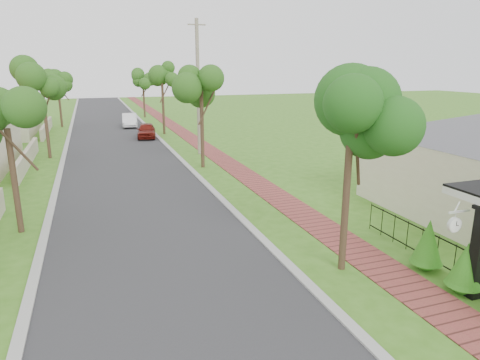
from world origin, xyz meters
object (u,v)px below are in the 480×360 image
parked_car_white (130,120)px  near_tree (351,126)px  porch_post (477,256)px  utility_pole (198,88)px  parked_car_red (146,131)px  station_clock (455,224)px

parked_car_white → near_tree: bearing=-80.3°
porch_post → parked_car_white: (-5.55, 36.83, -0.46)m
near_tree → utility_pole: bearing=89.4°
porch_post → parked_car_red: porch_post is taller
utility_pole → near_tree: bearing=-90.6°
near_tree → station_clock: bearing=-46.9°
near_tree → parked_car_white: bearing=95.1°
near_tree → utility_pole: (0.21, 18.50, 0.20)m
station_clock → parked_car_red: bearing=98.6°
near_tree → station_clock: 3.74m
parked_car_white → utility_pole: utility_pole is taller
parked_car_red → utility_pole: 9.48m
station_clock → porch_post: bearing=-39.1°
parked_car_red → station_clock: (4.36, -28.84, 1.32)m
porch_post → utility_pole: size_ratio=0.28×
parked_car_red → near_tree: near_tree is taller
porch_post → near_tree: size_ratio=0.46×
utility_pole → parked_car_red: bearing=107.5°
porch_post → parked_car_white: 37.25m
utility_pole → porch_post: bearing=-83.9°
station_clock → parked_car_white: bearing=97.9°
porch_post → station_clock: 1.04m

